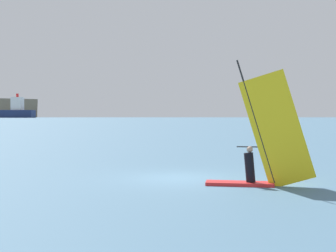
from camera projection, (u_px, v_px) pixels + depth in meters
name	position (u px, v px, depth m)	size (l,w,h in m)	color
ground_plane	(180.00, 178.00, 16.60)	(4000.00, 4000.00, 0.00)	#476B84
windsurfer	(260.00, 153.00, 14.75)	(3.37, 2.34, 4.51)	red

